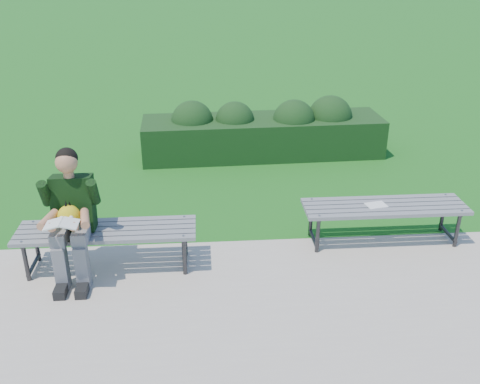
# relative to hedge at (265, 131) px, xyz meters

# --- Properties ---
(ground) EXTENTS (80.00, 80.00, 0.00)m
(ground) POSITION_rel_hedge_xyz_m (-0.50, -2.85, -0.40)
(ground) COLOR #1F6E14
(ground) RESTS_ON ground
(walkway) EXTENTS (30.00, 3.50, 0.02)m
(walkway) POSITION_rel_hedge_xyz_m (-0.50, -4.60, -0.39)
(walkway) COLOR beige
(walkway) RESTS_ON ground
(hedge) EXTENTS (3.84, 1.09, 0.93)m
(hedge) POSITION_rel_hedge_xyz_m (0.00, 0.00, 0.00)
(hedge) COLOR #153E17
(hedge) RESTS_ON ground
(bench_left) EXTENTS (1.80, 0.50, 0.46)m
(bench_left) POSITION_rel_hedge_xyz_m (-2.00, -3.29, 0.02)
(bench_left) COLOR gray
(bench_left) RESTS_ON walkway
(bench_right) EXTENTS (1.80, 0.50, 0.46)m
(bench_right) POSITION_rel_hedge_xyz_m (0.99, -2.96, 0.02)
(bench_right) COLOR gray
(bench_right) RESTS_ON walkway
(seated_boy) EXTENTS (0.56, 0.76, 1.31)m
(seated_boy) POSITION_rel_hedge_xyz_m (-2.30, -3.38, 0.32)
(seated_boy) COLOR slate
(seated_boy) RESTS_ON walkway
(paper_sheet) EXTENTS (0.25, 0.20, 0.01)m
(paper_sheet) POSITION_rel_hedge_xyz_m (0.89, -2.96, 0.08)
(paper_sheet) COLOR white
(paper_sheet) RESTS_ON bench_right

